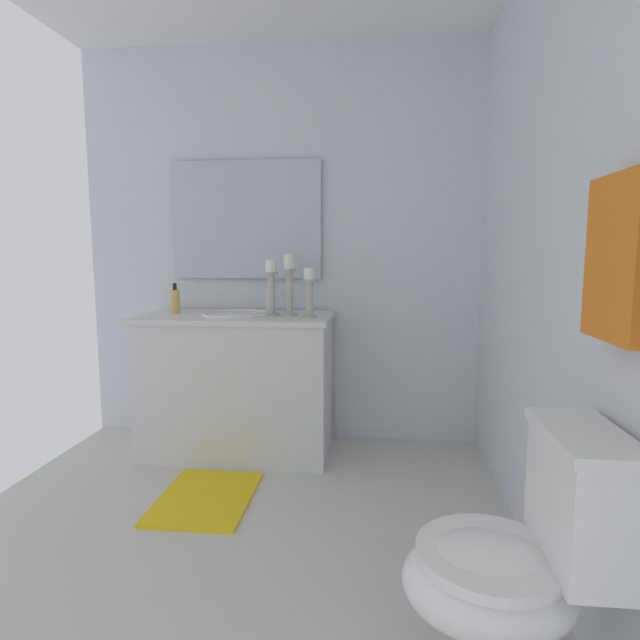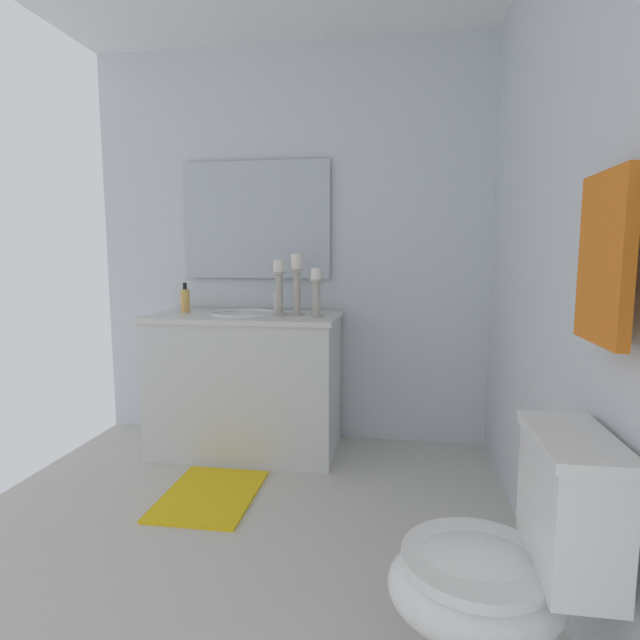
{
  "view_description": "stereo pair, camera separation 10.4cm",
  "coord_description": "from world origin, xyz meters",
  "px_view_note": "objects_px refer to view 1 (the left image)",
  "views": [
    {
      "loc": [
        1.94,
        0.59,
        1.19
      ],
      "look_at": [
        -0.16,
        0.37,
        0.92
      ],
      "focal_mm": 29.06,
      "sensor_mm": 36.0,
      "label": 1
    },
    {
      "loc": [
        1.93,
        0.7,
        1.19
      ],
      "look_at": [
        -0.16,
        0.37,
        0.92
      ],
      "focal_mm": 29.06,
      "sensor_mm": 36.0,
      "label": 2
    }
  ],
  "objects_px": {
    "candle_holder_short": "(289,283)",
    "candle_holder_tall": "(310,291)",
    "towel_near_vanity": "(614,258)",
    "candle_holder_mid": "(271,286)",
    "mirror": "(246,220)",
    "vanity_cabinet": "(238,384)",
    "soap_bottle": "(175,301)",
    "sink_basin": "(236,321)",
    "bath_mat": "(206,498)",
    "toilet": "(515,569)"
  },
  "relations": [
    {
      "from": "sink_basin",
      "to": "towel_near_vanity",
      "type": "xyz_separation_m",
      "value": [
        1.59,
        1.39,
        0.39
      ]
    },
    {
      "from": "mirror",
      "to": "candle_holder_tall",
      "type": "bearing_deg",
      "value": 52.03
    },
    {
      "from": "candle_holder_tall",
      "to": "bath_mat",
      "type": "relative_size",
      "value": 0.46
    },
    {
      "from": "sink_basin",
      "to": "mirror",
      "type": "relative_size",
      "value": 0.43
    },
    {
      "from": "candle_holder_tall",
      "to": "toilet",
      "type": "distance_m",
      "value": 1.83
    },
    {
      "from": "toilet",
      "to": "bath_mat",
      "type": "xyz_separation_m",
      "value": [
        -1.0,
        -1.18,
        -0.36
      ]
    },
    {
      "from": "mirror",
      "to": "candle_holder_tall",
      "type": "xyz_separation_m",
      "value": [
        0.35,
        0.44,
        -0.42
      ]
    },
    {
      "from": "toilet",
      "to": "towel_near_vanity",
      "type": "distance_m",
      "value": 0.84
    },
    {
      "from": "candle_holder_short",
      "to": "vanity_cabinet",
      "type": "bearing_deg",
      "value": -90.7
    },
    {
      "from": "towel_near_vanity",
      "to": "sink_basin",
      "type": "bearing_deg",
      "value": -138.97
    },
    {
      "from": "soap_bottle",
      "to": "sink_basin",
      "type": "bearing_deg",
      "value": 83.72
    },
    {
      "from": "mirror",
      "to": "toilet",
      "type": "height_order",
      "value": "mirror"
    },
    {
      "from": "toilet",
      "to": "bath_mat",
      "type": "height_order",
      "value": "toilet"
    },
    {
      "from": "mirror",
      "to": "candle_holder_mid",
      "type": "distance_m",
      "value": 0.53
    },
    {
      "from": "toilet",
      "to": "candle_holder_mid",
      "type": "bearing_deg",
      "value": -149.0
    },
    {
      "from": "candle_holder_short",
      "to": "toilet",
      "type": "distance_m",
      "value": 1.95
    },
    {
      "from": "candle_holder_tall",
      "to": "toilet",
      "type": "bearing_deg",
      "value": 25.41
    },
    {
      "from": "candle_holder_tall",
      "to": "mirror",
      "type": "bearing_deg",
      "value": -127.97
    },
    {
      "from": "towel_near_vanity",
      "to": "candle_holder_tall",
      "type": "bearing_deg",
      "value": -148.25
    },
    {
      "from": "vanity_cabinet",
      "to": "towel_near_vanity",
      "type": "distance_m",
      "value": 2.25
    },
    {
      "from": "toilet",
      "to": "bath_mat",
      "type": "bearing_deg",
      "value": -130.25
    },
    {
      "from": "bath_mat",
      "to": "candle_holder_tall",
      "type": "bearing_deg",
      "value": 141.7
    },
    {
      "from": "toilet",
      "to": "candle_holder_tall",
      "type": "bearing_deg",
      "value": -154.59
    },
    {
      "from": "candle_holder_tall",
      "to": "soap_bottle",
      "type": "relative_size",
      "value": 1.54
    },
    {
      "from": "sink_basin",
      "to": "toilet",
      "type": "xyz_separation_m",
      "value": [
        1.63,
        1.18,
        -0.43
      ]
    },
    {
      "from": "mirror",
      "to": "candle_holder_mid",
      "type": "relative_size",
      "value": 2.94
    },
    {
      "from": "sink_basin",
      "to": "toilet",
      "type": "relative_size",
      "value": 0.54
    },
    {
      "from": "candle_holder_short",
      "to": "toilet",
      "type": "relative_size",
      "value": 0.47
    },
    {
      "from": "candle_holder_tall",
      "to": "candle_holder_short",
      "type": "height_order",
      "value": "candle_holder_short"
    },
    {
      "from": "candle_holder_tall",
      "to": "bath_mat",
      "type": "bearing_deg",
      "value": -38.3
    },
    {
      "from": "soap_bottle",
      "to": "bath_mat",
      "type": "height_order",
      "value": "soap_bottle"
    },
    {
      "from": "sink_basin",
      "to": "mirror",
      "type": "xyz_separation_m",
      "value": [
        -0.28,
        -0.0,
        0.6
      ]
    },
    {
      "from": "candle_holder_mid",
      "to": "soap_bottle",
      "type": "xyz_separation_m",
      "value": [
        -0.05,
        -0.6,
        -0.09
      ]
    },
    {
      "from": "soap_bottle",
      "to": "mirror",
      "type": "bearing_deg",
      "value": 121.71
    },
    {
      "from": "soap_bottle",
      "to": "vanity_cabinet",
      "type": "bearing_deg",
      "value": 83.71
    },
    {
      "from": "candle_holder_short",
      "to": "toilet",
      "type": "height_order",
      "value": "candle_holder_short"
    },
    {
      "from": "mirror",
      "to": "towel_near_vanity",
      "type": "xyz_separation_m",
      "value": [
        1.87,
        1.39,
        -0.22
      ]
    },
    {
      "from": "toilet",
      "to": "soap_bottle",
      "type": "bearing_deg",
      "value": -136.79
    },
    {
      "from": "mirror",
      "to": "candle_holder_short",
      "type": "height_order",
      "value": "mirror"
    },
    {
      "from": "bath_mat",
      "to": "towel_near_vanity",
      "type": "bearing_deg",
      "value": 55.08
    },
    {
      "from": "candle_holder_short",
      "to": "bath_mat",
      "type": "xyz_separation_m",
      "value": [
        0.62,
        -0.32,
        -1.01
      ]
    },
    {
      "from": "mirror",
      "to": "candle_holder_short",
      "type": "relative_size",
      "value": 2.66
    },
    {
      "from": "sink_basin",
      "to": "candle_holder_tall",
      "type": "height_order",
      "value": "candle_holder_tall"
    },
    {
      "from": "towel_near_vanity",
      "to": "candle_holder_mid",
      "type": "bearing_deg",
      "value": -143.42
    },
    {
      "from": "candle_holder_short",
      "to": "toilet",
      "type": "bearing_deg",
      "value": 28.1
    },
    {
      "from": "soap_bottle",
      "to": "towel_near_vanity",
      "type": "height_order",
      "value": "towel_near_vanity"
    },
    {
      "from": "vanity_cabinet",
      "to": "candle_holder_short",
      "type": "relative_size",
      "value": 3.17
    },
    {
      "from": "vanity_cabinet",
      "to": "soap_bottle",
      "type": "height_order",
      "value": "soap_bottle"
    },
    {
      "from": "towel_near_vanity",
      "to": "bath_mat",
      "type": "xyz_separation_m",
      "value": [
        -0.97,
        -1.39,
        -1.17
      ]
    },
    {
      "from": "candle_holder_short",
      "to": "candle_holder_tall",
      "type": "bearing_deg",
      "value": 63.87
    }
  ]
}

